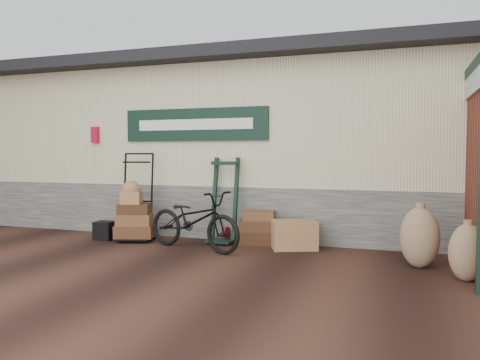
% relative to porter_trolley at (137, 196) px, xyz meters
% --- Properties ---
extents(ground, '(80.00, 80.00, 0.00)m').
position_rel_porter_trolley_xyz_m(ground, '(1.18, -0.54, -0.75)').
color(ground, black).
rests_on(ground, ground).
extents(station_building, '(14.40, 4.10, 3.20)m').
position_rel_porter_trolley_xyz_m(station_building, '(1.17, 2.20, 0.86)').
color(station_building, '#4C4C47').
rests_on(station_building, ground).
extents(porter_trolley, '(0.88, 0.76, 1.50)m').
position_rel_porter_trolley_xyz_m(porter_trolley, '(0.00, 0.00, 0.00)').
color(porter_trolley, black).
rests_on(porter_trolley, ground).
extents(green_barrow, '(0.53, 0.46, 1.39)m').
position_rel_porter_trolley_xyz_m(green_barrow, '(1.48, 0.24, -0.06)').
color(green_barrow, black).
rests_on(green_barrow, ground).
extents(suitcase_stack, '(0.68, 0.50, 0.55)m').
position_rel_porter_trolley_xyz_m(suitcase_stack, '(2.04, 0.27, -0.48)').
color(suitcase_stack, '#351F10').
rests_on(suitcase_stack, ground).
extents(wicker_hamper, '(0.78, 0.66, 0.43)m').
position_rel_porter_trolley_xyz_m(wicker_hamper, '(2.68, 0.10, -0.53)').
color(wicker_hamper, '#955F3B').
rests_on(wicker_hamper, ground).
extents(black_trunk, '(0.32, 0.28, 0.31)m').
position_rel_porter_trolley_xyz_m(black_trunk, '(-0.53, -0.18, -0.60)').
color(black_trunk, black).
rests_on(black_trunk, ground).
extents(bicycle, '(1.08, 1.83, 1.00)m').
position_rel_porter_trolley_xyz_m(bicycle, '(1.26, -0.45, -0.25)').
color(bicycle, black).
rests_on(bicycle, ground).
extents(burlap_sack_left, '(0.51, 0.44, 0.78)m').
position_rel_porter_trolley_xyz_m(burlap_sack_left, '(4.45, -0.53, -0.36)').
color(burlap_sack_left, '#896A49').
rests_on(burlap_sack_left, ground).
extents(burlap_sack_right, '(0.50, 0.45, 0.66)m').
position_rel_porter_trolley_xyz_m(burlap_sack_right, '(4.94, -1.04, -0.42)').
color(burlap_sack_right, '#896A49').
rests_on(burlap_sack_right, ground).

